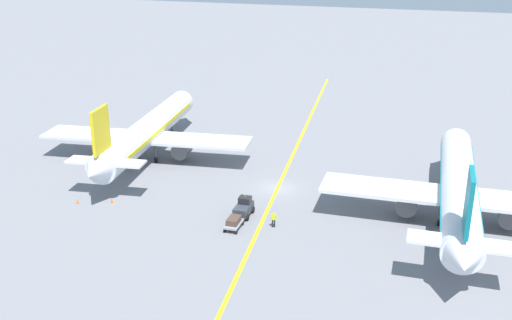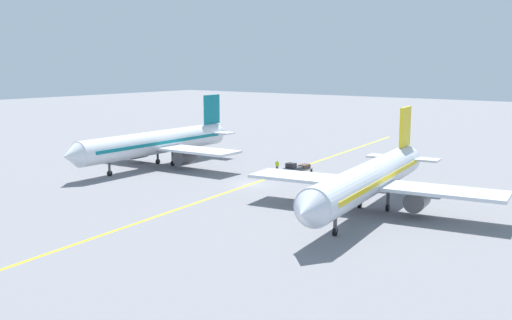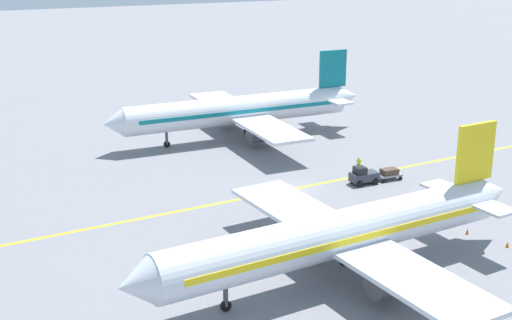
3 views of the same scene
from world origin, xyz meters
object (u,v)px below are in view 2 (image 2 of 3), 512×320
object	(u,v)px
baggage_tug_dark	(293,170)
baggage_cart_trailing	(304,168)
ground_crew_worker	(277,166)
traffic_cone_mid_apron	(427,187)
airplane_at_gate	(370,179)
traffic_cone_near_nose	(397,185)
airplane_adjacent_stand	(158,143)

from	to	relation	value
baggage_tug_dark	baggage_cart_trailing	size ratio (longest dim) A/B	1.15
ground_crew_worker	traffic_cone_mid_apron	bearing A→B (deg)	-175.82
airplane_at_gate	traffic_cone_mid_apron	size ratio (longest dim) A/B	64.54
airplane_at_gate	ground_crew_worker	world-z (taller)	airplane_at_gate
baggage_cart_trailing	traffic_cone_near_nose	xyz separation A→B (m)	(-15.24, 1.45, -0.49)
ground_crew_worker	traffic_cone_mid_apron	distance (m)	22.57
airplane_adjacent_stand	baggage_tug_dark	distance (m)	22.39
airplane_adjacent_stand	baggage_cart_trailing	world-z (taller)	airplane_adjacent_stand
airplane_adjacent_stand	baggage_cart_trailing	bearing A→B (deg)	-156.78
traffic_cone_near_nose	ground_crew_worker	bearing A→B (deg)	0.64
baggage_cart_trailing	traffic_cone_mid_apron	size ratio (longest dim) A/B	4.82
airplane_adjacent_stand	ground_crew_worker	distance (m)	19.29
baggage_cart_trailing	baggage_tug_dark	bearing A→B (deg)	92.20
airplane_at_gate	baggage_cart_trailing	distance (m)	24.59
airplane_at_gate	airplane_adjacent_stand	bearing A→B (deg)	-9.69
baggage_tug_dark	traffic_cone_near_nose	distance (m)	15.24
traffic_cone_near_nose	traffic_cone_mid_apron	world-z (taller)	same
baggage_cart_trailing	airplane_at_gate	bearing A→B (deg)	139.27
baggage_tug_dark	traffic_cone_mid_apron	xyz separation A→B (m)	(-18.64, -3.28, -0.63)
airplane_at_gate	traffic_cone_near_nose	xyz separation A→B (m)	(3.26, -14.48, -3.43)
airplane_at_gate	baggage_tug_dark	distance (m)	22.48
baggage_tug_dark	traffic_cone_mid_apron	bearing A→B (deg)	-170.03
traffic_cone_near_nose	traffic_cone_mid_apron	size ratio (longest dim) A/B	1.00
ground_crew_worker	airplane_adjacent_stand	bearing A→B (deg)	23.05
airplane_adjacent_stand	baggage_cart_trailing	distance (m)	23.37
baggage_cart_trailing	traffic_cone_near_nose	bearing A→B (deg)	174.55
traffic_cone_mid_apron	airplane_at_gate	bearing A→B (deg)	89.05
baggage_tug_dark	baggage_cart_trailing	bearing A→B (deg)	-87.80
ground_crew_worker	airplane_at_gate	bearing A→B (deg)	147.32
airplane_adjacent_stand	traffic_cone_mid_apron	world-z (taller)	airplane_adjacent_stand
ground_crew_worker	traffic_cone_near_nose	bearing A→B (deg)	-179.36
traffic_cone_near_nose	traffic_cone_mid_apron	bearing A→B (deg)	-157.85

